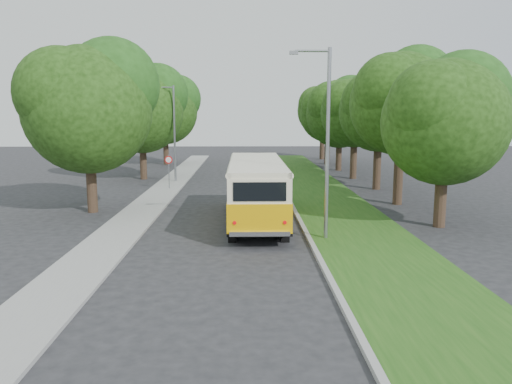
{
  "coord_description": "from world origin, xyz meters",
  "views": [
    {
      "loc": [
        0.87,
        -23.12,
        5.35
      ],
      "look_at": [
        1.42,
        1.38,
        1.5
      ],
      "focal_mm": 35.0,
      "sensor_mm": 36.0,
      "label": 1
    }
  ],
  "objects_px": {
    "car_grey": "(267,164)",
    "lamppost_near": "(325,138)",
    "vintage_bus": "(256,191)",
    "car_blue": "(267,164)",
    "car_white": "(272,174)",
    "lamppost_far": "(173,130)",
    "car_silver": "(256,187)"
  },
  "relations": [
    {
      "from": "car_silver",
      "to": "car_grey",
      "type": "relative_size",
      "value": 0.96
    },
    {
      "from": "car_grey",
      "to": "lamppost_near",
      "type": "bearing_deg",
      "value": -74.91
    },
    {
      "from": "lamppost_far",
      "to": "vintage_bus",
      "type": "distance_m",
      "value": 16.15
    },
    {
      "from": "vintage_bus",
      "to": "car_white",
      "type": "relative_size",
      "value": 2.76
    },
    {
      "from": "lamppost_near",
      "to": "car_white",
      "type": "relative_size",
      "value": 2.1
    },
    {
      "from": "lamppost_near",
      "to": "vintage_bus",
      "type": "distance_m",
      "value": 5.46
    },
    {
      "from": "vintage_bus",
      "to": "car_blue",
      "type": "bearing_deg",
      "value": 85.99
    },
    {
      "from": "car_white",
      "to": "vintage_bus",
      "type": "bearing_deg",
      "value": -93.95
    },
    {
      "from": "vintage_bus",
      "to": "car_blue",
      "type": "distance_m",
      "value": 23.04
    },
    {
      "from": "car_grey",
      "to": "car_white",
      "type": "bearing_deg",
      "value": -77.41
    },
    {
      "from": "car_white",
      "to": "lamppost_far",
      "type": "bearing_deg",
      "value": -176.46
    },
    {
      "from": "vintage_bus",
      "to": "car_grey",
      "type": "bearing_deg",
      "value": 86.04
    },
    {
      "from": "lamppost_far",
      "to": "car_white",
      "type": "distance_m",
      "value": 8.45
    },
    {
      "from": "car_silver",
      "to": "car_white",
      "type": "xyz_separation_m",
      "value": [
        1.4,
        7.79,
        -0.11
      ]
    },
    {
      "from": "car_white",
      "to": "car_grey",
      "type": "height_order",
      "value": "car_grey"
    },
    {
      "from": "car_silver",
      "to": "car_white",
      "type": "height_order",
      "value": "car_silver"
    },
    {
      "from": "vintage_bus",
      "to": "car_blue",
      "type": "xyz_separation_m",
      "value": [
        1.56,
        22.96,
        -0.93
      ]
    },
    {
      "from": "lamppost_near",
      "to": "lamppost_far",
      "type": "height_order",
      "value": "lamppost_near"
    },
    {
      "from": "lamppost_near",
      "to": "car_grey",
      "type": "distance_m",
      "value": 27.1
    },
    {
      "from": "car_silver",
      "to": "car_grey",
      "type": "distance_m",
      "value": 15.97
    },
    {
      "from": "lamppost_far",
      "to": "car_silver",
      "type": "distance_m",
      "value": 10.43
    },
    {
      "from": "lamppost_near",
      "to": "car_white",
      "type": "xyz_separation_m",
      "value": [
        -1.21,
        18.7,
        -3.74
      ]
    },
    {
      "from": "lamppost_near",
      "to": "lamppost_far",
      "type": "relative_size",
      "value": 1.07
    },
    {
      "from": "lamppost_near",
      "to": "car_white",
      "type": "distance_m",
      "value": 19.11
    },
    {
      "from": "car_silver",
      "to": "car_blue",
      "type": "distance_m",
      "value": 15.9
    },
    {
      "from": "lamppost_near",
      "to": "car_white",
      "type": "bearing_deg",
      "value": 93.69
    },
    {
      "from": "car_silver",
      "to": "car_blue",
      "type": "height_order",
      "value": "car_silver"
    },
    {
      "from": "lamppost_far",
      "to": "car_white",
      "type": "height_order",
      "value": "lamppost_far"
    },
    {
      "from": "car_silver",
      "to": "car_white",
      "type": "relative_size",
      "value": 1.14
    },
    {
      "from": "vintage_bus",
      "to": "car_grey",
      "type": "xyz_separation_m",
      "value": [
        1.55,
        23.03,
        -0.93
      ]
    },
    {
      "from": "car_silver",
      "to": "lamppost_near",
      "type": "bearing_deg",
      "value": -74.11
    },
    {
      "from": "vintage_bus",
      "to": "car_white",
      "type": "xyz_separation_m",
      "value": [
        1.56,
        14.92,
        -0.94
      ]
    }
  ]
}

